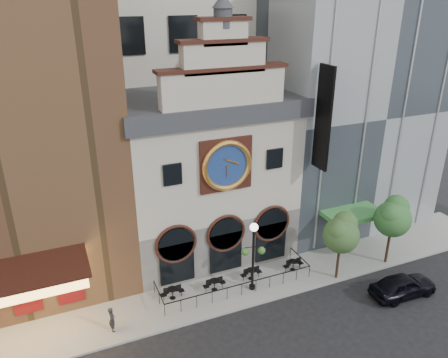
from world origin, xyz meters
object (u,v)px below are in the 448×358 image
Objects in this scene: bistro_1 at (214,284)px; bistro_3 at (293,265)px; tree_left at (342,232)px; lamppost at (253,249)px; tree_right at (393,216)px; pedestrian at (112,319)px; bistro_2 at (251,273)px; bistro_0 at (172,292)px; car_right at (403,285)px.

bistro_1 is 1.00× the size of bistro_3.
bistro_3 is at bearing 141.33° from tree_left.
tree_left is at bearing -38.67° from bistro_3.
lamppost is at bearing 169.52° from tree_left.
tree_right reaches higher than tree_left.
tree_right is at bearing -94.27° from pedestrian.
bistro_3 is at bearing 25.77° from lamppost.
lamppost is (-3.71, -0.80, 2.67)m from bistro_3.
tree_right reaches higher than bistro_2.
tree_right is (20.19, -0.62, 3.04)m from pedestrian.
bistro_0 is 1.00× the size of bistro_3.
tree_left reaches higher than pedestrian.
tree_left is (15.59, -0.78, 2.81)m from pedestrian.
bistro_0 and bistro_1 have the same top height.
bistro_3 is 0.32× the size of tree_left.
pedestrian is (-7.03, -1.23, 0.36)m from bistro_1.
bistro_1 is at bearing 172.00° from tree_right.
tree_right reaches higher than car_right.
tree_right is (4.60, 0.16, 0.23)m from tree_left.
lamppost is at bearing 66.16° from car_right.
pedestrian is (-9.88, -1.37, 0.36)m from bistro_2.
bistro_0 and bistro_3 have the same top height.
bistro_0 is at bearing -178.26° from lamppost.
tree_right is (1.66, 3.41, 3.23)m from car_right.
bistro_1 is at bearing 166.78° from tree_left.
car_right reaches higher than bistro_0.
tree_left reaches higher than bistro_0.
tree_left is (8.56, -2.01, 3.17)m from bistro_1.
bistro_2 is 0.32× the size of tree_left.
tree_right is (7.01, -1.77, 3.40)m from bistro_3.
tree_right is at bearing -8.00° from bistro_1.
tree_left reaches higher than car_right.
car_right is 0.87× the size of tree_right.
pedestrian is at bearing 177.13° from tree_left.
car_right is at bearing -24.58° from bistro_1.
bistro_1 is 6.15m from bistro_3.
lamppost is at bearing -167.88° from bistro_3.
bistro_0 is 9.03m from bistro_3.
bistro_2 is 0.34× the size of car_right.
car_right reaches higher than bistro_3.
bistro_1 and bistro_3 have the same top height.
bistro_3 is at bearing -0.74° from bistro_1.
car_right is (5.35, -5.18, 0.17)m from bistro_3.
bistro_1 is at bearing 179.26° from bistro_3.
bistro_1 is 0.96× the size of pedestrian.
tree_left reaches higher than bistro_1.
lamppost is at bearing -11.91° from bistro_0.
car_right is (11.50, -5.26, 0.17)m from bistro_1.
bistro_3 is 0.34× the size of car_right.
tree_left reaches higher than bistro_3.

